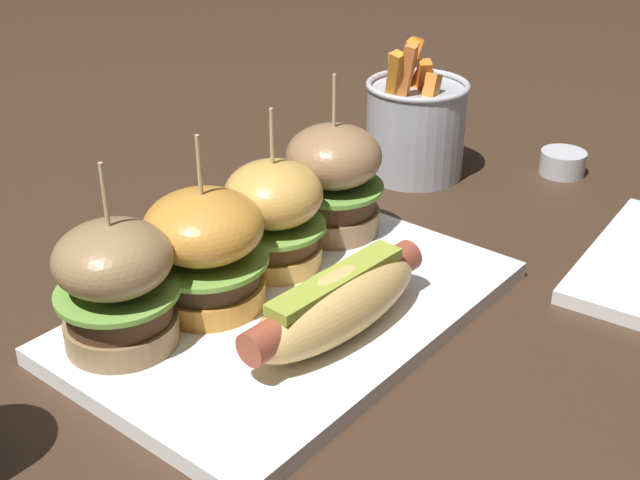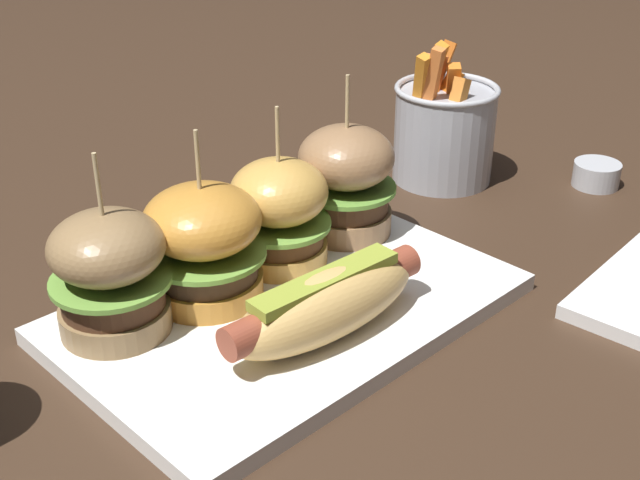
{
  "view_description": "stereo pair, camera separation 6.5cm",
  "coord_description": "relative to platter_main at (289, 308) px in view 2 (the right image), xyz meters",
  "views": [
    {
      "loc": [
        -0.41,
        -0.36,
        0.36
      ],
      "look_at": [
        0.03,
        0.0,
        0.05
      ],
      "focal_mm": 47.48,
      "sensor_mm": 36.0,
      "label": 1
    },
    {
      "loc": [
        -0.37,
        -0.41,
        0.36
      ],
      "look_at": [
        0.03,
        0.0,
        0.05
      ],
      "focal_mm": 47.48,
      "sensor_mm": 36.0,
      "label": 2
    }
  ],
  "objects": [
    {
      "name": "slider_far_left",
      "position": [
        -0.11,
        0.06,
        0.05
      ],
      "size": [
        0.09,
        0.09,
        0.14
      ],
      "color": "olive",
      "rests_on": "platter_main"
    },
    {
      "name": "slider_far_right",
      "position": [
        0.12,
        0.05,
        0.06
      ],
      "size": [
        0.09,
        0.09,
        0.14
      ],
      "color": "#916A46",
      "rests_on": "platter_main"
    },
    {
      "name": "fries_bucket",
      "position": [
        0.29,
        0.08,
        0.05
      ],
      "size": [
        0.11,
        0.11,
        0.15
      ],
      "color": "#A8AAB2",
      "rests_on": "ground"
    },
    {
      "name": "slider_center_right",
      "position": [
        0.04,
        0.05,
        0.05
      ],
      "size": [
        0.08,
        0.08,
        0.13
      ],
      "color": "gold",
      "rests_on": "platter_main"
    },
    {
      "name": "sauce_ramekin",
      "position": [
        0.39,
        -0.04,
        0.01
      ],
      "size": [
        0.05,
        0.05,
        0.03
      ],
      "color": "#B7BABF",
      "rests_on": "ground"
    },
    {
      "name": "slider_center_left",
      "position": [
        -0.04,
        0.05,
        0.05
      ],
      "size": [
        0.09,
        0.09,
        0.14
      ],
      "color": "#C48231",
      "rests_on": "platter_main"
    },
    {
      "name": "platter_main",
      "position": [
        0.0,
        0.0,
        0.0
      ],
      "size": [
        0.34,
        0.22,
        0.01
      ],
      "primitive_type": "cube",
      "color": "white",
      "rests_on": "ground"
    },
    {
      "name": "ground_plane",
      "position": [
        0.0,
        0.0,
        -0.01
      ],
      "size": [
        3.0,
        3.0,
        0.0
      ],
      "primitive_type": "plane",
      "color": "#382619"
    },
    {
      "name": "hot_dog",
      "position": [
        -0.01,
        -0.05,
        0.03
      ],
      "size": [
        0.17,
        0.06,
        0.05
      ],
      "color": "tan",
      "rests_on": "platter_main"
    }
  ]
}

